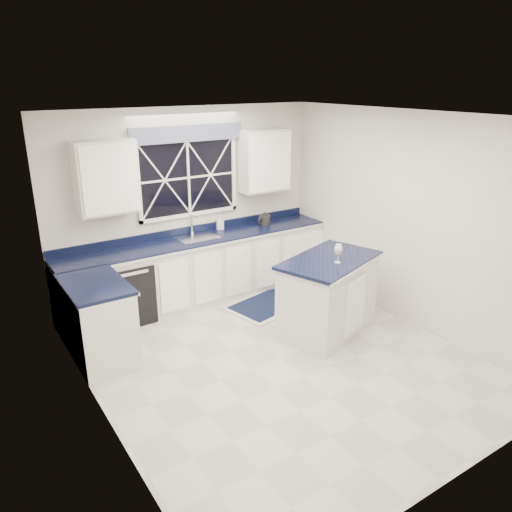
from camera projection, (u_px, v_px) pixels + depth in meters
ground at (280, 359)px, 5.75m from camera, size 4.50×4.50×0.00m
back_wall at (188, 205)px, 7.06m from camera, size 4.00×0.10×2.70m
base_cabinets at (184, 279)px, 6.83m from camera, size 3.99×1.60×0.90m
countertop at (199, 239)px, 6.97m from camera, size 3.98×0.64×0.04m
dishwasher at (126, 290)px, 6.57m from camera, size 0.60×0.58×0.82m
window at (188, 172)px, 6.86m from camera, size 1.65×0.09×1.26m
upper_cabinets at (192, 168)px, 6.74m from camera, size 3.10×0.34×0.90m
faucet at (192, 224)px, 7.06m from camera, size 0.05×0.20×0.30m
island at (328, 295)px, 6.23m from camera, size 1.50×1.17×0.98m
rug at (271, 303)px, 7.15m from camera, size 1.43×1.04×0.02m
kettle at (265, 219)px, 7.57m from camera, size 0.28×0.21×0.20m
wine_glass at (338, 250)px, 5.88m from camera, size 0.10×0.10×0.23m
soap_bottle at (220, 222)px, 7.34m from camera, size 0.12×0.12×0.21m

